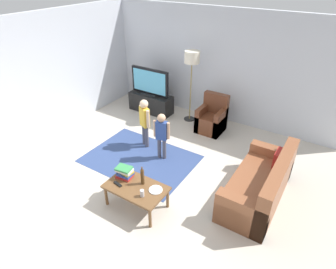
{
  "coord_description": "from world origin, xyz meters",
  "views": [
    {
      "loc": [
        2.54,
        -3.4,
        3.54
      ],
      "look_at": [
        0.0,
        0.6,
        0.65
      ],
      "focal_mm": 30.44,
      "sensor_mm": 36.0,
      "label": 1
    }
  ],
  "objects_px": {
    "coffee_table": "(136,189)",
    "bottle": "(142,177)",
    "book_stack": "(125,172)",
    "couch": "(262,186)",
    "plate": "(156,190)",
    "soda_can": "(142,193)",
    "tv": "(150,82)",
    "child_center": "(162,132)",
    "floor_lamp": "(192,61)",
    "armchair": "(212,119)",
    "child_near_tv": "(145,119)",
    "tv_remote": "(118,184)",
    "tv_stand": "(151,103)"
  },
  "relations": [
    {
      "from": "coffee_table",
      "to": "bottle",
      "type": "relative_size",
      "value": 2.97
    },
    {
      "from": "bottle",
      "to": "coffee_table",
      "type": "bearing_deg",
      "value": -112.62
    },
    {
      "from": "book_stack",
      "to": "couch",
      "type": "bearing_deg",
      "value": 30.04
    },
    {
      "from": "plate",
      "to": "soda_can",
      "type": "bearing_deg",
      "value": -114.5
    },
    {
      "from": "tv",
      "to": "child_center",
      "type": "xyz_separation_m",
      "value": [
        1.45,
        -1.63,
        -0.23
      ]
    },
    {
      "from": "tv",
      "to": "soda_can",
      "type": "xyz_separation_m",
      "value": [
        2.07,
        -3.13,
        -0.37
      ]
    },
    {
      "from": "tv",
      "to": "floor_lamp",
      "type": "bearing_deg",
      "value": 8.82
    },
    {
      "from": "armchair",
      "to": "child_near_tv",
      "type": "distance_m",
      "value": 1.74
    },
    {
      "from": "couch",
      "to": "armchair",
      "type": "bearing_deg",
      "value": 134.98
    },
    {
      "from": "coffee_table",
      "to": "tv_remote",
      "type": "bearing_deg",
      "value": -156.8
    },
    {
      "from": "tv",
      "to": "floor_lamp",
      "type": "height_order",
      "value": "floor_lamp"
    },
    {
      "from": "coffee_table",
      "to": "tv",
      "type": "bearing_deg",
      "value": 121.66
    },
    {
      "from": "book_stack",
      "to": "tv_remote",
      "type": "xyz_separation_m",
      "value": [
        0.03,
        -0.22,
        -0.09
      ]
    },
    {
      "from": "tv_stand",
      "to": "child_near_tv",
      "type": "relative_size",
      "value": 1.08
    },
    {
      "from": "couch",
      "to": "coffee_table",
      "type": "height_order",
      "value": "couch"
    },
    {
      "from": "couch",
      "to": "book_stack",
      "type": "relative_size",
      "value": 6.2
    },
    {
      "from": "plate",
      "to": "couch",
      "type": "bearing_deg",
      "value": 39.95
    },
    {
      "from": "floor_lamp",
      "to": "child_center",
      "type": "distance_m",
      "value": 2.06
    },
    {
      "from": "bottle",
      "to": "tv_stand",
      "type": "bearing_deg",
      "value": 123.22
    },
    {
      "from": "child_center",
      "to": "book_stack",
      "type": "relative_size",
      "value": 3.54
    },
    {
      "from": "tv",
      "to": "book_stack",
      "type": "xyz_separation_m",
      "value": [
        1.55,
        -2.91,
        -0.33
      ]
    },
    {
      "from": "child_center",
      "to": "plate",
      "type": "height_order",
      "value": "child_center"
    },
    {
      "from": "tv_stand",
      "to": "tv",
      "type": "distance_m",
      "value": 0.6
    },
    {
      "from": "tv_stand",
      "to": "tv_remote",
      "type": "height_order",
      "value": "tv_stand"
    },
    {
      "from": "armchair",
      "to": "tv_stand",
      "type": "bearing_deg",
      "value": 178.76
    },
    {
      "from": "tv_stand",
      "to": "child_near_tv",
      "type": "height_order",
      "value": "child_near_tv"
    },
    {
      "from": "bottle",
      "to": "child_center",
      "type": "bearing_deg",
      "value": 110.02
    },
    {
      "from": "armchair",
      "to": "child_center",
      "type": "height_order",
      "value": "child_center"
    },
    {
      "from": "tv",
      "to": "book_stack",
      "type": "relative_size",
      "value": 3.79
    },
    {
      "from": "tv_remote",
      "to": "soda_can",
      "type": "height_order",
      "value": "soda_can"
    },
    {
      "from": "child_near_tv",
      "to": "armchair",
      "type": "bearing_deg",
      "value": 56.29
    },
    {
      "from": "floor_lamp",
      "to": "child_center",
      "type": "relative_size",
      "value": 1.73
    },
    {
      "from": "coffee_table",
      "to": "soda_can",
      "type": "distance_m",
      "value": 0.27
    },
    {
      "from": "child_near_tv",
      "to": "couch",
      "type": "bearing_deg",
      "value": -6.65
    },
    {
      "from": "armchair",
      "to": "plate",
      "type": "xyz_separation_m",
      "value": [
        0.35,
        -2.89,
        0.13
      ]
    },
    {
      "from": "tv",
      "to": "couch",
      "type": "bearing_deg",
      "value": -26.18
    },
    {
      "from": "child_near_tv",
      "to": "bottle",
      "type": "bearing_deg",
      "value": -54.84
    },
    {
      "from": "tv",
      "to": "tv_stand",
      "type": "bearing_deg",
      "value": 90.0
    },
    {
      "from": "tv",
      "to": "child_center",
      "type": "height_order",
      "value": "tv"
    },
    {
      "from": "soda_can",
      "to": "child_center",
      "type": "bearing_deg",
      "value": 112.77
    },
    {
      "from": "child_center",
      "to": "plate",
      "type": "bearing_deg",
      "value": -60.26
    },
    {
      "from": "child_near_tv",
      "to": "book_stack",
      "type": "relative_size",
      "value": 3.83
    },
    {
      "from": "tv",
      "to": "child_near_tv",
      "type": "distance_m",
      "value": 1.69
    },
    {
      "from": "child_near_tv",
      "to": "tv_remote",
      "type": "xyz_separation_m",
      "value": [
        0.69,
        -1.69,
        -0.24
      ]
    },
    {
      "from": "armchair",
      "to": "bottle",
      "type": "height_order",
      "value": "armchair"
    },
    {
      "from": "armchair",
      "to": "book_stack",
      "type": "height_order",
      "value": "armchair"
    },
    {
      "from": "plate",
      "to": "child_near_tv",
      "type": "bearing_deg",
      "value": 131.31
    },
    {
      "from": "couch",
      "to": "armchair",
      "type": "distance_m",
      "value": 2.44
    },
    {
      "from": "couch",
      "to": "plate",
      "type": "height_order",
      "value": "couch"
    },
    {
      "from": "child_center",
      "to": "plate",
      "type": "distance_m",
      "value": 1.48
    }
  ]
}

